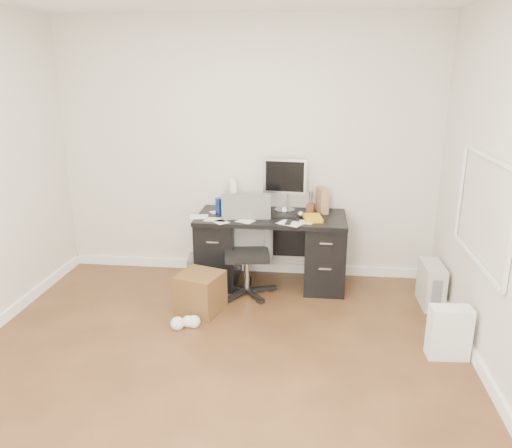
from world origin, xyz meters
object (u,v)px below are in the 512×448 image
Objects in this scene: office_chair at (247,248)px; pc_tower at (431,285)px; lcd_monitor at (285,185)px; keyboard at (278,215)px; wicker_basket at (200,292)px; desk at (271,248)px.

pc_tower is at bearing -10.86° from office_chair.
lcd_monitor is 1.46× the size of keyboard.
pc_tower is 2.19m from wicker_basket.
lcd_monitor is (0.12, 0.18, 0.63)m from desk.
keyboard is at bearing 44.90° from wicker_basket.
pc_tower is (1.56, -0.31, -0.19)m from desk.
keyboard is at bearing -99.32° from lcd_monitor.
keyboard is at bearing 30.47° from office_chair.
lcd_monitor is 0.57× the size of office_chair.
lcd_monitor reaches higher than office_chair.
office_chair reaches higher than pc_tower.
desk is at bearing 41.36° from office_chair.
wicker_basket is (-0.60, -0.69, -0.21)m from desk.
desk is at bearing 49.16° from wicker_basket.
desk is 0.67m from lcd_monitor.
lcd_monitor is 1.41m from wicker_basket.
office_chair reaches higher than keyboard.
office_chair is at bearing 177.17° from pc_tower.
pc_tower is 1.11× the size of wicker_basket.
pc_tower reaches higher than wicker_basket.
lcd_monitor is 0.78m from office_chair.
pc_tower is (1.44, -0.49, -0.82)m from lcd_monitor.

